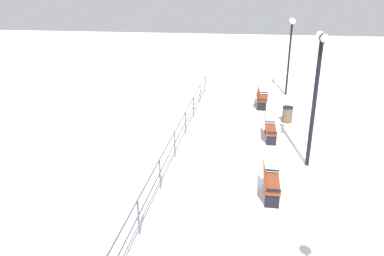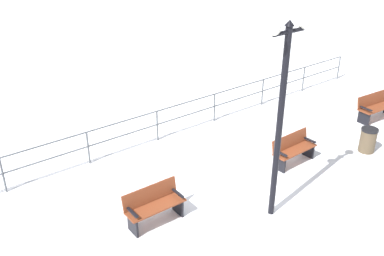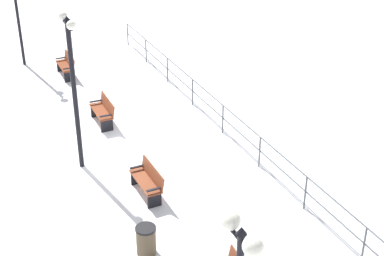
% 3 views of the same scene
% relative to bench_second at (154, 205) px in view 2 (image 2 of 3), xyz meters
% --- Properties ---
extents(ground_plane, '(80.00, 80.00, 0.00)m').
position_rel_bench_second_xyz_m(ground_plane, '(0.12, 2.33, -0.47)').
color(ground_plane, white).
rests_on(ground_plane, ground).
extents(bench_second, '(0.54, 1.44, 0.89)m').
position_rel_bench_second_xyz_m(bench_second, '(0.00, 0.00, 0.00)').
color(bench_second, brown).
rests_on(bench_second, ground).
extents(bench_third, '(0.51, 1.47, 0.85)m').
position_rel_bench_second_xyz_m(bench_third, '(0.17, 4.65, -0.02)').
color(bench_third, brown).
rests_on(bench_third, ground).
extents(bench_fourth, '(0.71, 1.69, 0.90)m').
position_rel_bench_second_xyz_m(bench_fourth, '(-0.07, 9.32, 0.01)').
color(bench_fourth, brown).
rests_on(bench_fourth, ground).
extents(lamppost_middle, '(0.26, 1.13, 4.66)m').
position_rel_bench_second_xyz_m(lamppost_middle, '(1.44, 2.41, 2.53)').
color(lamppost_middle, black).
rests_on(lamppost_middle, ground).
extents(waterfront_railing, '(0.05, 18.94, 1.03)m').
position_rel_bench_second_xyz_m(waterfront_railing, '(-3.38, 2.33, 0.24)').
color(waterfront_railing, '#4C5156').
rests_on(waterfront_railing, ground).
extents(trash_bin, '(0.50, 0.50, 0.76)m').
position_rel_bench_second_xyz_m(trash_bin, '(1.10, 6.96, -0.09)').
color(trash_bin, brown).
rests_on(trash_bin, ground).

